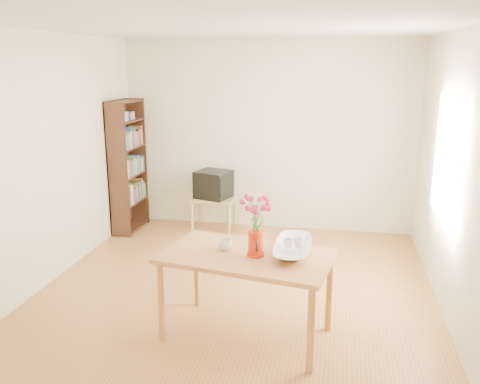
% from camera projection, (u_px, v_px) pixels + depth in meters
% --- Properties ---
extents(room, '(4.50, 4.50, 4.50)m').
position_uv_depth(room, '(237.00, 169.00, 4.84)').
color(room, '#905E33').
rests_on(room, ground).
extents(table, '(1.51, 1.03, 0.75)m').
position_uv_depth(table, '(247.00, 263.00, 4.24)').
color(table, '#A36738').
rests_on(table, ground).
extents(tv_stand, '(0.60, 0.45, 0.46)m').
position_uv_depth(tv_stand, '(214.00, 203.00, 7.08)').
color(tv_stand, tan).
rests_on(tv_stand, ground).
extents(bookshelf, '(0.28, 0.70, 1.80)m').
position_uv_depth(bookshelf, '(128.00, 171.00, 6.97)').
color(bookshelf, black).
rests_on(bookshelf, ground).
extents(pitcher, '(0.14, 0.22, 0.22)m').
position_uv_depth(pitcher, '(256.00, 244.00, 4.16)').
color(pitcher, red).
rests_on(pitcher, table).
extents(flowers, '(0.25, 0.25, 0.35)m').
position_uv_depth(flowers, '(256.00, 211.00, 4.09)').
color(flowers, '#C92F5C').
rests_on(flowers, pitcher).
extents(mug, '(0.13, 0.13, 0.09)m').
position_uv_depth(mug, '(225.00, 245.00, 4.29)').
color(mug, white).
rests_on(mug, table).
extents(bowl, '(0.46, 0.46, 0.43)m').
position_uv_depth(bowl, '(293.00, 227.00, 4.21)').
color(bowl, white).
rests_on(bowl, table).
extents(teacup_a, '(0.10, 0.10, 0.06)m').
position_uv_depth(teacup_a, '(288.00, 232.00, 4.23)').
color(teacup_a, white).
rests_on(teacup_a, bowl).
extents(teacup_b, '(0.10, 0.10, 0.07)m').
position_uv_depth(teacup_b, '(299.00, 232.00, 4.23)').
color(teacup_b, white).
rests_on(teacup_b, bowl).
extents(television, '(0.53, 0.51, 0.38)m').
position_uv_depth(television, '(214.00, 184.00, 7.02)').
color(television, black).
rests_on(television, tv_stand).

